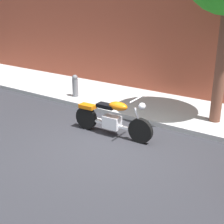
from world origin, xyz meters
The scene contains 4 objects.
ground_plane centered at (0.00, 0.00, 0.00)m, with size 60.00×60.00×0.00m, color #28282D.
sidewalk centered at (0.00, 3.12, 0.07)m, with size 21.42×2.69×0.14m, color #AAAAAA.
motorcycle centered at (-0.32, 0.63, 0.46)m, with size 2.28×0.70×1.13m.
fire_hydrant centered at (-3.05, 2.34, 0.46)m, with size 0.20×0.20×0.91m.
Camera 1 is at (3.86, -5.43, 3.33)m, focal length 49.70 mm.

